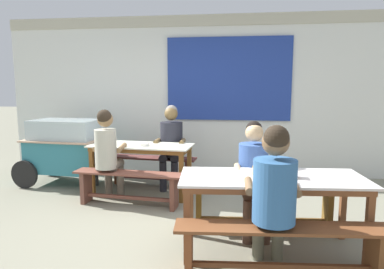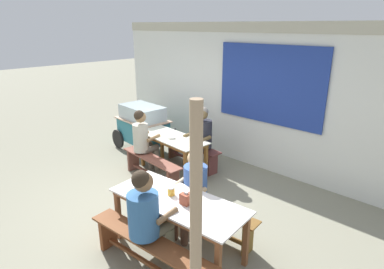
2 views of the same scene
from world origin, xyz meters
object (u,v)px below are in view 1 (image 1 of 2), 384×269
Objects in this scene: food_cart at (66,147)px; person_near_front at (274,189)px; bench_far_back at (153,166)px; bench_near_front at (281,243)px; tissue_box at (287,170)px; condiment_jar at (257,170)px; dining_table_near at (272,184)px; bench_near_back at (263,204)px; person_left_back_turned at (107,150)px; person_center_facing at (171,140)px; bench_far_front at (129,184)px; person_right_near_table at (254,170)px; dining_table_far at (141,150)px; soup_bowl at (144,144)px.

person_near_front is (3.14, -2.40, 0.15)m from food_cart.
bench_far_back is 3.14m from bench_near_front.
tissue_box is 1.47× the size of condiment_jar.
bench_near_back is at bearing 95.06° from dining_table_near.
food_cart is at bearing 155.48° from bench_near_back.
person_left_back_turned reaches higher than bench_near_back.
person_center_facing is 1.00× the size of person_left_back_turned.
tissue_box is at bearing -28.45° from bench_far_front.
bench_far_front is 1.85m from bench_near_back.
bench_far_back is at bearing 133.65° from person_right_near_table.
person_left_back_turned reaches higher than tissue_box.
condiment_jar is (-0.29, 0.02, -0.02)m from tissue_box.
person_near_front is at bearing -89.09° from bench_near_back.
dining_table_far is 0.98× the size of food_cart.
food_cart is at bearing -177.78° from person_center_facing.
bench_near_back is 15.51× the size of condiment_jar.
food_cart is 3.95m from person_near_front.
dining_table_far is 1.18× the size of person_center_facing.
bench_far_front is at bearing -104.19° from soup_bowl.
dining_table_near is at bearing -69.64° from person_right_near_table.
person_right_near_table is at bearing -21.02° from bench_far_front.
person_left_back_turned is 2.55m from tissue_box.
person_left_back_turned is (-0.72, -0.85, -0.01)m from person_center_facing.
condiment_jar is at bearing 103.32° from person_near_front.
person_center_facing is at bearing 125.08° from dining_table_near.
soup_bowl is (-0.30, -0.52, 0.02)m from person_center_facing.
dining_table_far is 2.06m from bench_near_back.
bench_near_back is 1.08× the size of food_cart.
person_left_back_turned is 2.28m from condiment_jar.
dining_table_far is at bearing 85.89° from bench_far_front.
person_near_front is 2.65m from person_left_back_turned.
dining_table_far is 14.08× the size of condiment_jar.
bench_far_front is (-1.81, 1.06, -0.38)m from dining_table_near.
bench_near_front is 1.46× the size of person_right_near_table.
dining_table_near is at bearing -28.31° from person_left_back_turned.
tissue_box is 0.29m from condiment_jar.
dining_table_far is 9.61× the size of tissue_box.
bench_near_front is at bearing -48.82° from dining_table_far.
food_cart reaches higher than bench_far_front.
condiment_jar is 0.77× the size of soup_bowl.
person_center_facing is at bearing 127.71° from tissue_box.
bench_far_back is 1.11× the size of person_center_facing.
person_left_back_turned is 9.16× the size of soup_bowl.
bench_far_front is at bearing 158.98° from person_right_near_table.
bench_far_back is 3.10m from person_near_front.
soup_bowl is (0.07, -0.08, 0.11)m from dining_table_far.
person_right_near_table is (-0.13, 0.89, -0.06)m from person_near_front.
tissue_box is at bearing 79.36° from bench_near_front.
food_cart is at bearing 165.30° from dining_table_far.
dining_table_far is 0.57m from person_center_facing.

